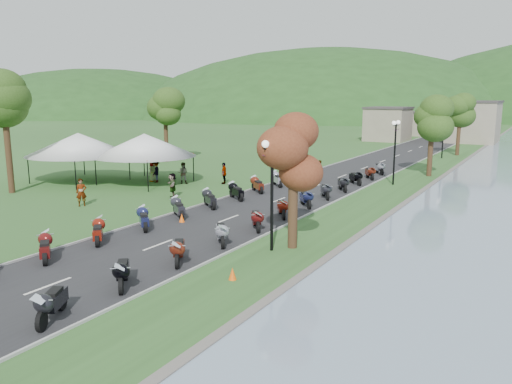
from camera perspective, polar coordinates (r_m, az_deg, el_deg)
The scene contains 12 objects.
road at distance 44.43m, azimuth 9.85°, elevation 1.79°, with size 7.00×120.00×0.02m, color #28282A.
hills_backdrop at distance 201.79m, azimuth 26.43°, elevation 7.78°, with size 360.00×120.00×76.00m, color #285621, non-canonical shape.
far_building at distance 87.94m, azimuth 19.26°, elevation 7.39°, with size 18.00×16.00×5.00m, color gray.
moto_row_left at distance 24.02m, azimuth -20.09°, elevation -5.12°, with size 2.60×41.12×1.10m, color #331411, non-canonical shape.
moto_row_right at distance 27.59m, azimuth 1.60°, elevation -2.43°, with size 2.60×43.36×1.10m, color #331411, non-canonical shape.
vendor_tent_main at distance 41.01m, azimuth -12.54°, elevation 3.75°, with size 5.45×5.45×4.00m, color white, non-canonical shape.
vendor_tent_side at distance 43.24m, azimuth -19.53°, elevation 3.74°, with size 5.55×5.55×4.00m, color white, non-canonical shape.
tree_park_left at distance 39.88m, azimuth -26.76°, elevation 7.74°, with size 3.98×3.98×11.04m, color #385D1D, non-canonical shape.
tree_lakeside at distance 22.52m, azimuth 4.28°, elevation 1.91°, with size 2.45×2.45×6.79m, color #385D1D, non-canonical shape.
pedestrian_a at distance 33.79m, azimuth -19.24°, elevation -1.52°, with size 0.65×0.47×1.77m, color slate.
pedestrian_b at distance 40.55m, azimuth -8.31°, elevation 0.96°, with size 0.84×0.46×1.73m, color slate.
pedestrian_c at distance 41.50m, azimuth -11.34°, elevation 1.09°, with size 1.18×0.49×1.82m, color slate.
Camera 1 is at (15.45, -1.08, 6.89)m, focal length 35.00 mm.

